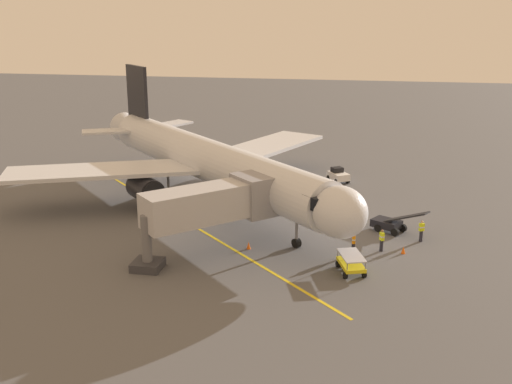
{
  "coord_description": "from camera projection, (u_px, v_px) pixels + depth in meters",
  "views": [
    {
      "loc": [
        -13.58,
        51.46,
        17.06
      ],
      "look_at": [
        -4.8,
        4.97,
        3.0
      ],
      "focal_mm": 42.61,
      "sensor_mm": 36.0,
      "label": 1
    }
  ],
  "objects": [
    {
      "name": "ground_crew_marshaller",
      "position": [
        421.0,
        231.0,
        46.73
      ],
      "size": [
        0.47,
        0.4,
        1.71
      ],
      "color": "#23232D",
      "rests_on": "ground"
    },
    {
      "name": "airplane",
      "position": [
        206.0,
        160.0,
        55.67
      ],
      "size": [
        33.0,
        33.17,
        11.5
      ],
      "color": "silver",
      "rests_on": "ground"
    },
    {
      "name": "ground_crew_loader",
      "position": [
        353.0,
        243.0,
        44.24
      ],
      "size": [
        0.27,
        0.41,
        1.71
      ],
      "color": "#23232D",
      "rests_on": "ground"
    },
    {
      "name": "ground_plane",
      "position": [
        215.0,
        205.0,
        55.74
      ],
      "size": [
        220.0,
        220.0,
        0.0
      ],
      "primitive_type": "plane",
      "color": "#565659"
    },
    {
      "name": "jet_bridge",
      "position": [
        217.0,
        203.0,
        43.89
      ],
      "size": [
        9.54,
        9.42,
        5.4
      ],
      "color": "#B7B7BC",
      "rests_on": "ground"
    },
    {
      "name": "apron_lead_in_line",
      "position": [
        190.0,
        224.0,
        50.93
      ],
      "size": [
        28.18,
        28.72,
        0.01
      ],
      "primitive_type": "cube",
      "rotation": [
        0.0,
        0.0,
        0.78
      ],
      "color": "yellow",
      "rests_on": "ground"
    },
    {
      "name": "safety_cone_nose_right",
      "position": [
        249.0,
        245.0,
        45.44
      ],
      "size": [
        0.32,
        0.32,
        0.55
      ],
      "primitive_type": "cone",
      "color": "#F2590F",
      "rests_on": "ground"
    },
    {
      "name": "baggage_cart_portside",
      "position": [
        351.0,
        263.0,
        41.28
      ],
      "size": [
        2.2,
        2.91,
        1.27
      ],
      "color": "yellow",
      "rests_on": "ground"
    },
    {
      "name": "ground_crew_wing_walker",
      "position": [
        382.0,
        240.0,
        44.81
      ],
      "size": [
        0.41,
        0.47,
        1.71
      ],
      "color": "#23232D",
      "rests_on": "ground"
    },
    {
      "name": "belt_loader_near_nose",
      "position": [
        390.0,
        223.0,
        48.93
      ],
      "size": [
        4.55,
        3.36,
        2.32
      ],
      "color": "black",
      "rests_on": "ground"
    },
    {
      "name": "safety_cone_nose_left",
      "position": [
        403.0,
        250.0,
        44.56
      ],
      "size": [
        0.32,
        0.32,
        0.55
      ],
      "primitive_type": "cone",
      "color": "#F2590F",
      "rests_on": "ground"
    },
    {
      "name": "tug_starboard_side",
      "position": [
        338.0,
        175.0,
        63.29
      ],
      "size": [
        2.52,
        2.75,
        1.5
      ],
      "color": "white",
      "rests_on": "ground"
    }
  ]
}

